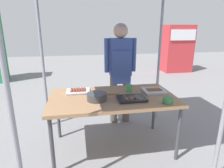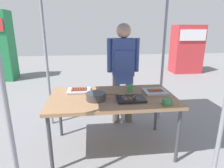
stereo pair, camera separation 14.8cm
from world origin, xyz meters
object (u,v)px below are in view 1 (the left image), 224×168
stall_table (113,100)px  cooking_wok (97,96)px  drink_cup_near_edge (129,88)px  tray_grilled_sausages (78,91)px  tray_pork_links (154,91)px  neighbor_stall_right (177,49)px  condiment_bowl (168,100)px  tray_meat_skewers (132,99)px  vendor_woman (120,66)px

stall_table → cooking_wok: (-0.21, -0.10, 0.10)m
cooking_wok → drink_cup_near_edge: 0.53m
tray_grilled_sausages → tray_pork_links: 1.03m
cooking_wok → neighbor_stall_right: neighbor_stall_right is taller
tray_grilled_sausages → tray_pork_links: bearing=-8.9°
tray_grilled_sausages → cooking_wok: size_ratio=0.79×
cooking_wok → tray_pork_links: bearing=11.9°
condiment_bowl → stall_table: bearing=149.8°
stall_table → drink_cup_near_edge: size_ratio=16.83×
stall_table → neighbor_stall_right: size_ratio=0.97×
condiment_bowl → drink_cup_near_edge: bearing=124.0°
cooking_wok → drink_cup_near_edge: size_ratio=4.19×
cooking_wok → condiment_bowl: size_ratio=3.42×
stall_table → cooking_wok: size_ratio=4.02×
tray_meat_skewers → tray_pork_links: (0.38, 0.23, 0.00)m
cooking_wok → vendor_woman: 0.98m
stall_table → condiment_bowl: (0.59, -0.34, 0.09)m
tray_meat_skewers → drink_cup_near_edge: size_ratio=3.62×
stall_table → tray_meat_skewers: tray_meat_skewers is taller
stall_table → condiment_bowl: size_ratio=13.75×
stall_table → vendor_woman: (0.26, 0.73, 0.29)m
tray_pork_links → condiment_bowl: 0.41m
tray_pork_links → neighbor_stall_right: (2.57, 4.21, 0.06)m
tray_grilled_sausages → cooking_wok: 0.40m
stall_table → vendor_woman: bearing=70.5°
tray_pork_links → vendor_woman: bearing=116.1°
stall_table → tray_pork_links: tray_pork_links is taller
tray_grilled_sausages → vendor_woman: 0.88m
drink_cup_near_edge → neighbor_stall_right: size_ratio=0.06×
stall_table → cooking_wok: 0.26m
cooking_wok → neighbor_stall_right: size_ratio=0.24×
tray_grilled_sausages → drink_cup_near_edge: size_ratio=3.29×
tray_meat_skewers → neighbor_stall_right: 5.33m
tray_meat_skewers → tray_pork_links: tray_pork_links is taller
tray_grilled_sausages → condiment_bowl: bearing=-29.0°
drink_cup_near_edge → tray_grilled_sausages: bearing=173.7°
condiment_bowl → vendor_woman: bearing=107.1°
cooking_wok → neighbor_stall_right: (3.36, 4.38, 0.03)m
tray_pork_links → cooking_wok: cooking_wok is taller
tray_meat_skewers → tray_pork_links: bearing=31.1°
drink_cup_near_edge → vendor_woman: (0.00, 0.58, 0.19)m
condiment_bowl → neighbor_stall_right: size_ratio=0.07×
drink_cup_near_edge → vendor_woman: size_ratio=0.06×
condiment_bowl → tray_meat_skewers: bearing=154.8°
drink_cup_near_edge → neighbor_stall_right: bearing=55.0°
cooking_wok → stall_table: bearing=25.9°
tray_meat_skewers → drink_cup_near_edge: 0.32m
tray_grilled_sausages → tray_meat_skewers: size_ratio=0.91×
tray_meat_skewers → cooking_wok: (-0.42, 0.06, 0.03)m
stall_table → tray_pork_links: 0.59m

